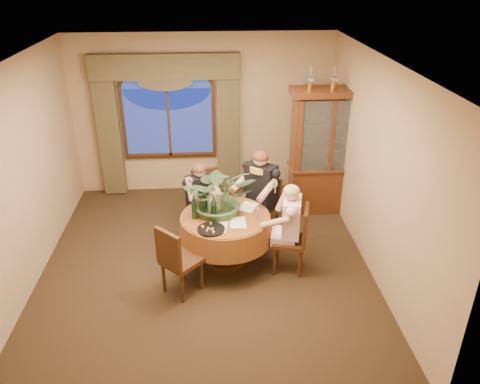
{
  "coord_description": "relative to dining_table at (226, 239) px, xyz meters",
  "views": [
    {
      "loc": [
        0.1,
        -5.42,
        3.86
      ],
      "look_at": [
        0.48,
        0.07,
        1.1
      ],
      "focal_mm": 35.0,
      "sensor_mm": 36.0,
      "label": 1
    }
  ],
  "objects": [
    {
      "name": "chair_right",
      "position": [
        0.85,
        -0.22,
        0.1
      ],
      "size": [
        0.51,
        0.51,
        0.96
      ],
      "primitive_type": "cube",
      "rotation": [
        0.0,
        0.0,
        1.32
      ],
      "color": "black",
      "rests_on": "floor"
    },
    {
      "name": "floor",
      "position": [
        -0.28,
        -0.07,
        -0.38
      ],
      "size": [
        5.0,
        5.0,
        0.0
      ],
      "primitive_type": "plane",
      "color": "black",
      "rests_on": "ground"
    },
    {
      "name": "dining_table",
      "position": [
        0.0,
        0.0,
        0.0
      ],
      "size": [
        1.45,
        1.45,
        0.75
      ],
      "primitive_type": "cylinder",
      "rotation": [
        0.0,
        0.0,
        0.12
      ],
      "color": "maroon",
      "rests_on": "floor"
    },
    {
      "name": "swag_valance",
      "position": [
        -0.88,
        2.28,
        1.9
      ],
      "size": [
        2.45,
        0.16,
        0.42
      ],
      "primitive_type": null,
      "color": "#403920",
      "rests_on": "wall_back"
    },
    {
      "name": "arched_transom",
      "position": [
        -0.88,
        2.36,
        1.71
      ],
      "size": [
        1.6,
        0.06,
        0.44
      ],
      "primitive_type": null,
      "color": "navy",
      "rests_on": "wall_back"
    },
    {
      "name": "chair_front_left",
      "position": [
        -0.58,
        -0.59,
        0.1
      ],
      "size": [
        0.59,
        0.59,
        0.96
      ],
      "primitive_type": "cube",
      "rotation": [
        0.0,
        0.0,
        -0.77
      ],
      "color": "black",
      "rests_on": "floor"
    },
    {
      "name": "olive_bowl",
      "position": [
        0.01,
        -0.08,
        0.4
      ],
      "size": [
        0.17,
        0.17,
        0.05
      ],
      "primitive_type": "imported",
      "color": "#495227",
      "rests_on": "dining_table"
    },
    {
      "name": "person_back",
      "position": [
        -0.35,
        0.74,
        0.23
      ],
      "size": [
        0.56,
        0.54,
        1.21
      ],
      "primitive_type": null,
      "rotation": [
        0.0,
        0.0,
        -2.7
      ],
      "color": "black",
      "rests_on": "floor"
    },
    {
      "name": "china_cabinet",
      "position": [
        1.73,
        1.47,
        0.67
      ],
      "size": [
        1.29,
        0.51,
        2.08
      ],
      "primitive_type": "cube",
      "color": "#3E1D0E",
      "rests_on": "floor"
    },
    {
      "name": "wine_bottle_5",
      "position": [
        -0.27,
        0.16,
        0.54
      ],
      "size": [
        0.07,
        0.07,
        0.33
      ],
      "primitive_type": "cylinder",
      "color": "black",
      "rests_on": "dining_table"
    },
    {
      "name": "chair_back_right",
      "position": [
        0.56,
        0.61,
        0.1
      ],
      "size": [
        0.59,
        0.59,
        0.96
      ],
      "primitive_type": "cube",
      "rotation": [
        0.0,
        0.0,
        -3.89
      ],
      "color": "black",
      "rests_on": "floor"
    },
    {
      "name": "wine_bottle_4",
      "position": [
        -0.15,
        -0.08,
        0.54
      ],
      "size": [
        0.07,
        0.07,
        0.33
      ],
      "primitive_type": "cylinder",
      "color": "black",
      "rests_on": "dining_table"
    },
    {
      "name": "wine_bottle_1",
      "position": [
        -0.2,
        0.02,
        0.54
      ],
      "size": [
        0.07,
        0.07,
        0.33
      ],
      "primitive_type": "cylinder",
      "color": "tan",
      "rests_on": "dining_table"
    },
    {
      "name": "centerpiece_plant",
      "position": [
        -0.06,
        0.13,
        0.99
      ],
      "size": [
        0.96,
        1.06,
        0.83
      ],
      "primitive_type": "imported",
      "color": "#36502D",
      "rests_on": "dining_table"
    },
    {
      "name": "cheese_platter",
      "position": [
        -0.19,
        -0.36,
        0.39
      ],
      "size": [
        0.36,
        0.36,
        0.02
      ],
      "primitive_type": "cylinder",
      "color": "black",
      "rests_on": "dining_table"
    },
    {
      "name": "wine_bottle_0",
      "position": [
        -0.38,
        0.08,
        0.54
      ],
      "size": [
        0.07,
        0.07,
        0.33
      ],
      "primitive_type": "cylinder",
      "color": "tan",
      "rests_on": "dining_table"
    },
    {
      "name": "wine_bottle_2",
      "position": [
        -0.41,
        -0.04,
        0.54
      ],
      "size": [
        0.07,
        0.07,
        0.33
      ],
      "primitive_type": "cylinder",
      "color": "black",
      "rests_on": "dining_table"
    },
    {
      "name": "tasting_paper_0",
      "position": [
        0.16,
        -0.2,
        0.38
      ],
      "size": [
        0.21,
        0.3,
        0.0
      ],
      "primitive_type": "cube",
      "rotation": [
        0.0,
        0.0,
        0.01
      ],
      "color": "white",
      "rests_on": "dining_table"
    },
    {
      "name": "stoneware_vase",
      "position": [
        -0.13,
        0.12,
        0.52
      ],
      "size": [
        0.16,
        0.16,
        0.29
      ],
      "primitive_type": null,
      "color": "#927B5E",
      "rests_on": "dining_table"
    },
    {
      "name": "wine_glass_person_back",
      "position": [
        -0.18,
        0.39,
        0.46
      ],
      "size": [
        0.07,
        0.07,
        0.18
      ],
      "primitive_type": null,
      "color": "silver",
      "rests_on": "dining_table"
    },
    {
      "name": "wine_glass_person_pink",
      "position": [
        0.42,
        -0.09,
        0.46
      ],
      "size": [
        0.07,
        0.07,
        0.18
      ],
      "primitive_type": null,
      "color": "silver",
      "rests_on": "dining_table"
    },
    {
      "name": "oil_lamp_left",
      "position": [
        1.37,
        1.47,
        1.88
      ],
      "size": [
        0.11,
        0.11,
        0.34
      ],
      "primitive_type": null,
      "color": "#A5722D",
      "rests_on": "china_cabinet"
    },
    {
      "name": "drapery_right",
      "position": [
        0.15,
        2.31,
        0.8
      ],
      "size": [
        0.38,
        0.14,
        2.32
      ],
      "primitive_type": "cube",
      "color": "#403920",
      "rests_on": "floor"
    },
    {
      "name": "ceiling",
      "position": [
        -0.28,
        -0.07,
        2.42
      ],
      "size": [
        5.0,
        5.0,
        0.0
      ],
      "primitive_type": "plane",
      "rotation": [
        3.14,
        0.0,
        0.0
      ],
      "color": "white",
      "rests_on": "wall_back"
    },
    {
      "name": "oil_lamp_right",
      "position": [
        2.09,
        1.47,
        1.88
      ],
      "size": [
        0.11,
        0.11,
        0.34
      ],
      "primitive_type": null,
      "color": "#A5722D",
      "rests_on": "china_cabinet"
    },
    {
      "name": "tasting_paper_2",
      "position": [
        -0.09,
        -0.29,
        0.38
      ],
      "size": [
        0.26,
        0.33,
        0.0
      ],
      "primitive_type": "cube",
      "rotation": [
        0.0,
        0.0,
        -0.18
      ],
      "color": "white",
      "rests_on": "dining_table"
    },
    {
      "name": "wall_back",
      "position": [
        -0.28,
        2.43,
        1.02
      ],
      "size": [
        4.5,
        0.0,
        4.5
      ],
      "primitive_type": "plane",
      "rotation": [
        1.57,
        0.0,
        0.0
      ],
      "color": "#9B7F5A",
      "rests_on": "ground"
    },
    {
      "name": "oil_lamp_center",
      "position": [
        1.73,
        1.47,
        1.88
      ],
      "size": [
        0.11,
        0.11,
        0.34
      ],
      "primitive_type": null,
      "color": "#A5722D",
      "rests_on": "china_cabinet"
    },
    {
      "name": "tasting_paper_1",
      "position": [
        0.33,
        0.22,
        0.38
      ],
      "size": [
        0.33,
        0.36,
        0.0
      ],
      "primitive_type": "cube",
      "rotation": [
        0.0,
        0.0,
        -0.49
      ],
      "color": "white",
      "rests_on": "dining_table"
    },
    {
      "name": "wall_right",
      "position": [
        1.97,
        -0.07,
        1.02
      ],
      "size": [
        0.0,
        5.0,
        5.0
      ],
      "primitive_type": "plane",
      "rotation": [
        1.57,
        0.0,
        -1.57
      ],
      "color": "#9B7F5A",
      "rests_on": "ground"
    },
    {
      "name": "window",
      "position": [
        -0.88,
        2.36,
        0.92
      ],
      "size": [
        1.62,
        0.1,
        1.32
      ],
      "primitive_type": null,
      "color": "navy",
      "rests_on": "wall_back"
    },
    {
      "name": "person_pink",
      "position": [
        0.87,
        -0.19,
        0.26
      ],
      "size": [
        0.51,
        0.54,
        1.27
      ],
      "primitive_type": null,
      "rotation": [
        0.0,
        0.0,
        1.35
      ],
      "color": "beige",
      "rests_on": "floor"
    },
    {
      "name": "chair_back",
      "position": [
        -0.23,
        0.91,
        0.1
      ],
      "size": [
        0.51,
        0.51,
        0.96
      ],
      "primitive_type": "cube",
      "rotation": [
        0.0,
        0.0,
        -2.9
      ],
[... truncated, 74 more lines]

